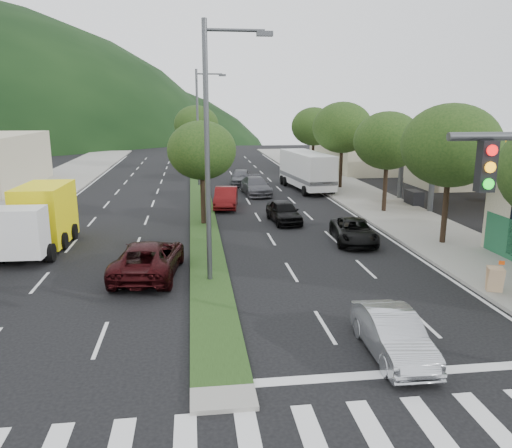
{
  "coord_description": "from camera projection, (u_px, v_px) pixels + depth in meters",
  "views": [
    {
      "loc": [
        -0.59,
        -11.18,
        6.89
      ],
      "look_at": [
        2.19,
        10.39,
        1.77
      ],
      "focal_mm": 35.0,
      "sensor_mm": 36.0,
      "label": 1
    }
  ],
  "objects": [
    {
      "name": "ground",
      "position": [
        222.0,
        390.0,
        12.44
      ],
      "size": [
        160.0,
        160.0,
        0.0
      ],
      "primitive_type": "plane",
      "color": "black",
      "rests_on": "ground"
    },
    {
      "name": "sidewalk_right",
      "position": [
        365.0,
        198.0,
        38.11
      ],
      "size": [
        5.0,
        90.0,
        0.15
      ],
      "primitive_type": "cube",
      "color": "gray",
      "rests_on": "ground"
    },
    {
      "name": "sidewalk_left",
      "position": [
        15.0,
        206.0,
        34.95
      ],
      "size": [
        6.0,
        90.0,
        0.15
      ],
      "primitive_type": "cube",
      "color": "gray",
      "rests_on": "ground"
    },
    {
      "name": "median",
      "position": [
        200.0,
        195.0,
        39.46
      ],
      "size": [
        1.6,
        56.0,
        0.12
      ],
      "primitive_type": "cube",
      "color": "#1E3513",
      "rests_on": "ground"
    },
    {
      "name": "crosswalk",
      "position": [
        228.0,
        442.0,
        10.51
      ],
      "size": [
        19.0,
        2.2,
        0.01
      ],
      "primitive_type": "cube",
      "color": "silver",
      "rests_on": "ground"
    },
    {
      "name": "gas_canopy",
      "position": [
        472.0,
        140.0,
        34.97
      ],
      "size": [
        12.2,
        8.2,
        5.25
      ],
      "color": "silver",
      "rests_on": "ground"
    },
    {
      "name": "bldg_right_far",
      "position": [
        369.0,
        145.0,
        56.74
      ],
      "size": [
        10.0,
        16.0,
        5.2
      ],
      "primitive_type": "cube",
      "color": "beige",
      "rests_on": "ground"
    },
    {
      "name": "tree_r_b",
      "position": [
        451.0,
        146.0,
        24.36
      ],
      "size": [
        4.8,
        4.8,
        6.94
      ],
      "color": "black",
      "rests_on": "sidewalk_right"
    },
    {
      "name": "tree_r_c",
      "position": [
        388.0,
        141.0,
        32.15
      ],
      "size": [
        4.4,
        4.4,
        6.48
      ],
      "color": "black",
      "rests_on": "sidewalk_right"
    },
    {
      "name": "tree_r_d",
      "position": [
        342.0,
        128.0,
        41.7
      ],
      "size": [
        5.0,
        5.0,
        7.17
      ],
      "color": "black",
      "rests_on": "sidewalk_right"
    },
    {
      "name": "tree_r_e",
      "position": [
        314.0,
        127.0,
        51.42
      ],
      "size": [
        4.6,
        4.6,
        6.71
      ],
      "color": "black",
      "rests_on": "sidewalk_right"
    },
    {
      "name": "tree_med_near",
      "position": [
        202.0,
        150.0,
        28.8
      ],
      "size": [
        4.0,
        4.0,
        6.02
      ],
      "color": "black",
      "rests_on": "median"
    },
    {
      "name": "tree_med_far",
      "position": [
        196.0,
        125.0,
        53.77
      ],
      "size": [
        4.8,
        4.8,
        6.94
      ],
      "color": "black",
      "rests_on": "median"
    },
    {
      "name": "streetlight_near",
      "position": [
        212.0,
        142.0,
        18.91
      ],
      "size": [
        2.6,
        0.25,
        10.0
      ],
      "color": "#47494C",
      "rests_on": "ground"
    },
    {
      "name": "streetlight_mid",
      "position": [
        200.0,
        122.0,
        43.04
      ],
      "size": [
        2.6,
        0.25,
        10.0
      ],
      "color": "#47494C",
      "rests_on": "ground"
    },
    {
      "name": "sedan_silver",
      "position": [
        393.0,
        334.0,
        14.05
      ],
      "size": [
        1.42,
        3.9,
        1.28
      ],
      "primitive_type": "imported",
      "rotation": [
        0.0,
        0.0,
        -0.02
      ],
      "color": "#A6A9AE",
      "rests_on": "ground"
    },
    {
      "name": "suv_maroon",
      "position": [
        149.0,
        258.0,
        20.76
      ],
      "size": [
        3.04,
        5.56,
        1.48
      ],
      "primitive_type": "imported",
      "rotation": [
        0.0,
        0.0,
        3.03
      ],
      "color": "black",
      "rests_on": "ground"
    },
    {
      "name": "car_queue_a",
      "position": [
        284.0,
        212.0,
        30.32
      ],
      "size": [
        1.91,
        4.04,
        1.34
      ],
      "primitive_type": "imported",
      "rotation": [
        0.0,
        0.0,
        0.09
      ],
      "color": "black",
      "rests_on": "ground"
    },
    {
      "name": "car_queue_b",
      "position": [
        256.0,
        186.0,
        39.91
      ],
      "size": [
        2.36,
        4.98,
        1.4
      ],
      "primitive_type": "imported",
      "rotation": [
        0.0,
        0.0,
        0.08
      ],
      "color": "#4C4C51",
      "rests_on": "ground"
    },
    {
      "name": "car_queue_c",
      "position": [
        226.0,
        198.0,
        34.74
      ],
      "size": [
        2.01,
        4.48,
        1.43
      ],
      "primitive_type": "imported",
      "rotation": [
        0.0,
        0.0,
        -0.12
      ],
      "color": "#560E0F",
      "rests_on": "ground"
    },
    {
      "name": "car_queue_d",
      "position": [
        354.0,
        231.0,
        25.85
      ],
      "size": [
        2.52,
        4.55,
        1.2
      ],
      "primitive_type": "imported",
      "rotation": [
        0.0,
        0.0,
        -0.12
      ],
      "color": "black",
      "rests_on": "ground"
    },
    {
      "name": "car_queue_e",
      "position": [
        241.0,
        177.0,
        44.74
      ],
      "size": [
        2.28,
        4.45,
        1.45
      ],
      "primitive_type": "imported",
      "rotation": [
        0.0,
        0.0,
        -0.14
      ],
      "color": "#54555A",
      "rests_on": "ground"
    },
    {
      "name": "box_truck",
      "position": [
        41.0,
        220.0,
        24.57
      ],
      "size": [
        2.63,
        6.32,
        3.08
      ],
      "rotation": [
        0.0,
        0.0,
        3.11
      ],
      "color": "white",
      "rests_on": "ground"
    },
    {
      "name": "motorhome",
      "position": [
        306.0,
        170.0,
        42.11
      ],
      "size": [
        3.36,
        8.44,
        3.16
      ],
      "rotation": [
        0.0,
        0.0,
        0.11
      ],
      "color": "white",
      "rests_on": "ground"
    },
    {
      "name": "a_frame_sign",
      "position": [
        495.0,
        277.0,
        18.56
      ],
      "size": [
        0.75,
        0.8,
        1.26
      ],
      "rotation": [
        0.0,
        0.0,
        -0.36
      ],
      "color": "tan",
      "rests_on": "sidewalk_right"
    }
  ]
}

